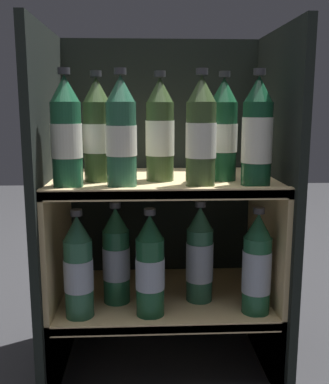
{
  "coord_description": "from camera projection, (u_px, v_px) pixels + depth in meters",
  "views": [
    {
      "loc": [
        -0.05,
        -0.92,
        0.68
      ],
      "look_at": [
        0.0,
        0.13,
        0.48
      ],
      "focal_mm": 42.0,
      "sensor_mm": 36.0,
      "label": 1
    }
  ],
  "objects": [
    {
      "name": "bottle_upper_front_3",
      "position": [
        257.0,
        134.0,
        0.99
      ],
      "size": [
        0.07,
        0.07,
        0.25
      ],
      "color": "#144228",
      "rests_on": "shelf_upper"
    },
    {
      "name": "bottle_upper_front_1",
      "position": [
        121.0,
        134.0,
        0.98
      ],
      "size": [
        0.07,
        0.07,
        0.25
      ],
      "color": "#285B42",
      "rests_on": "shelf_upper"
    },
    {
      "name": "bottle_upper_front_2",
      "position": [
        201.0,
        134.0,
        0.98
      ],
      "size": [
        0.07,
        0.07,
        0.25
      ],
      "color": "#384C28",
      "rests_on": "shelf_upper"
    },
    {
      "name": "bottle_lower_front_2",
      "position": [
        257.0,
        266.0,
        1.05
      ],
      "size": [
        0.07,
        0.07,
        0.25
      ],
      "color": "#1E5638",
      "rests_on": "shelf_lower"
    },
    {
      "name": "bottle_lower_front_0",
      "position": [
        78.0,
        269.0,
        1.03
      ],
      "size": [
        0.07,
        0.07,
        0.25
      ],
      "color": "#285B42",
      "rests_on": "shelf_lower"
    },
    {
      "name": "shelf_lower",
      "position": [
        164.0,
        308.0,
        1.17
      ],
      "size": [
        0.54,
        0.36,
        0.2
      ],
      "color": "#DBBC84",
      "rests_on": "ground_plane"
    },
    {
      "name": "fridge_back_wall",
      "position": [
        160.0,
        192.0,
        1.32
      ],
      "size": [
        0.58,
        0.02,
        0.86
      ],
      "primitive_type": "cube",
      "color": "black",
      "rests_on": "ground_plane"
    },
    {
      "name": "fridge_side_right",
      "position": [
        274.0,
        205.0,
        1.14
      ],
      "size": [
        0.02,
        0.4,
        0.86
      ],
      "primitive_type": "cube",
      "color": "black",
      "rests_on": "ground_plane"
    },
    {
      "name": "bottle_lower_back_1",
      "position": [
        200.0,
        256.0,
        1.12
      ],
      "size": [
        0.07,
        0.07,
        0.25
      ],
      "color": "#285B42",
      "rests_on": "shelf_lower"
    },
    {
      "name": "bottle_upper_front_0",
      "position": [
        66.0,
        134.0,
        0.97
      ],
      "size": [
        0.07,
        0.07,
        0.25
      ],
      "color": "#1E5638",
      "rests_on": "shelf_upper"
    },
    {
      "name": "bottle_lower_front_1",
      "position": [
        150.0,
        268.0,
        1.04
      ],
      "size": [
        0.07,
        0.07,
        0.25
      ],
      "color": "#194C2D",
      "rests_on": "shelf_lower"
    },
    {
      "name": "bottle_upper_back_2",
      "position": [
        223.0,
        132.0,
        1.06
      ],
      "size": [
        0.07,
        0.07,
        0.25
      ],
      "color": "#194C2D",
      "rests_on": "shelf_upper"
    },
    {
      "name": "bottle_upper_back_0",
      "position": [
        97.0,
        132.0,
        1.05
      ],
      "size": [
        0.07,
        0.07,
        0.25
      ],
      "color": "#384C28",
      "rests_on": "shelf_upper"
    },
    {
      "name": "fridge_side_left",
      "position": [
        51.0,
        208.0,
        1.12
      ],
      "size": [
        0.02,
        0.4,
        0.86
      ],
      "primitive_type": "cube",
      "color": "black",
      "rests_on": "ground_plane"
    },
    {
      "name": "bottle_lower_back_0",
      "position": [
        116.0,
        257.0,
        1.11
      ],
      "size": [
        0.07,
        0.07,
        0.25
      ],
      "color": "#1E5638",
      "rests_on": "shelf_lower"
    },
    {
      "name": "bottle_upper_back_1",
      "position": [
        160.0,
        132.0,
        1.06
      ],
      "size": [
        0.07,
        0.07,
        0.25
      ],
      "color": "#384C28",
      "rests_on": "shelf_upper"
    },
    {
      "name": "shelf_upper",
      "position": [
        164.0,
        233.0,
        1.14
      ],
      "size": [
        0.54,
        0.36,
        0.51
      ],
      "color": "#DBBC84",
      "rests_on": "ground_plane"
    }
  ]
}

